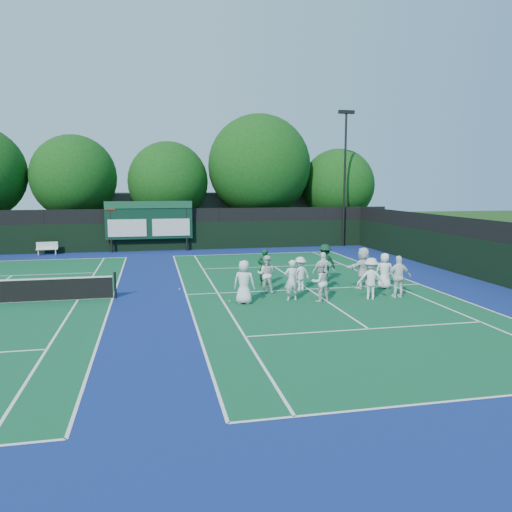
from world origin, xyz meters
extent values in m
plane|color=#18390F|center=(0.00, 0.00, 0.00)|extent=(120.00, 120.00, 0.00)
cube|color=navy|center=(-6.00, 1.00, 0.00)|extent=(34.00, 32.00, 0.01)
cube|color=#10502D|center=(0.00, 1.00, 0.01)|extent=(10.97, 23.77, 0.00)
cube|color=white|center=(0.00, -10.88, 0.01)|extent=(10.97, 0.08, 0.00)
cube|color=white|center=(0.00, 12.88, 0.01)|extent=(10.97, 0.08, 0.00)
cube|color=white|center=(-5.49, 1.00, 0.01)|extent=(0.08, 23.77, 0.00)
cube|color=white|center=(5.49, 1.00, 0.01)|extent=(0.08, 23.77, 0.00)
cube|color=white|center=(-4.12, 1.00, 0.01)|extent=(0.08, 23.77, 0.00)
cube|color=white|center=(4.12, 1.00, 0.01)|extent=(0.08, 23.77, 0.00)
cube|color=white|center=(0.00, -5.40, 0.01)|extent=(8.23, 0.08, 0.00)
cube|color=white|center=(0.00, 7.40, 0.01)|extent=(8.23, 0.08, 0.00)
cube|color=white|center=(0.00, 1.00, 0.01)|extent=(0.08, 12.80, 0.00)
cube|color=white|center=(-14.00, 12.88, 0.01)|extent=(10.97, 0.08, 0.00)
cube|color=white|center=(-8.52, 1.00, 0.01)|extent=(0.08, 23.77, 0.00)
cube|color=white|center=(-9.88, 1.00, 0.01)|extent=(0.08, 23.77, 0.00)
cube|color=white|center=(-14.00, 7.40, 0.01)|extent=(8.23, 0.08, 0.00)
cube|color=black|center=(-6.00, 16.00, 1.00)|extent=(34.00, 0.08, 2.00)
cube|color=black|center=(-6.00, 16.00, 2.50)|extent=(34.00, 0.05, 1.00)
cube|color=black|center=(9.00, 1.00, 1.00)|extent=(0.08, 32.00, 2.00)
cube|color=black|center=(9.00, 1.00, 2.50)|extent=(0.05, 32.00, 1.00)
cylinder|color=black|center=(-9.60, 15.60, 1.75)|extent=(0.16, 0.16, 3.50)
cylinder|color=black|center=(-4.40, 15.60, 1.75)|extent=(0.16, 0.16, 3.50)
cube|color=black|center=(-7.00, 15.60, 2.20)|extent=(6.00, 0.15, 2.60)
cube|color=#14482B|center=(-7.00, 15.50, 3.30)|extent=(6.00, 0.05, 0.50)
cube|color=silver|center=(-8.50, 15.50, 1.70)|extent=(2.60, 0.04, 1.20)
cube|color=silver|center=(-5.50, 15.50, 1.70)|extent=(2.60, 0.04, 1.20)
cube|color=#9F160D|center=(-9.60, 15.50, 3.20)|extent=(0.70, 0.04, 0.50)
cube|color=#5E5D63|center=(-2.00, 24.00, 2.00)|extent=(18.00, 6.00, 4.00)
cylinder|color=black|center=(7.50, 15.70, 5.00)|extent=(0.16, 0.16, 10.00)
cube|color=black|center=(7.50, 15.70, 10.00)|extent=(1.20, 0.30, 0.25)
cylinder|color=black|center=(-8.40, 1.00, 0.55)|extent=(0.10, 0.10, 1.10)
cube|color=silver|center=(-13.77, 15.30, 0.38)|extent=(1.39, 0.48, 0.05)
cube|color=silver|center=(-13.77, 15.44, 0.64)|extent=(1.36, 0.17, 0.45)
cube|color=silver|center=(-14.32, 15.30, 0.18)|extent=(0.08, 0.32, 0.36)
cube|color=silver|center=(-13.23, 15.30, 0.18)|extent=(0.08, 0.32, 0.36)
cylinder|color=black|center=(-12.41, 19.50, 1.44)|extent=(0.44, 0.44, 2.88)
sphere|color=#0D3B0E|center=(-12.41, 19.50, 5.23)|extent=(6.27, 6.27, 6.27)
sphere|color=#0D3B0E|center=(-11.81, 19.80, 4.60)|extent=(4.39, 4.39, 4.39)
cylinder|color=black|center=(-5.48, 19.50, 1.30)|extent=(0.44, 0.44, 2.59)
sphere|color=#0D3B0E|center=(-5.48, 19.50, 4.90)|extent=(6.16, 6.16, 6.16)
sphere|color=#0D3B0E|center=(-4.88, 19.80, 4.29)|extent=(4.31, 4.31, 4.31)
cylinder|color=black|center=(1.72, 19.50, 1.53)|extent=(0.44, 0.44, 3.06)
sphere|color=#0D3B0E|center=(1.72, 19.50, 6.14)|extent=(8.20, 8.20, 8.20)
sphere|color=#0D3B0E|center=(2.32, 19.80, 5.32)|extent=(5.74, 5.74, 5.74)
cylinder|color=black|center=(8.44, 19.50, 1.19)|extent=(0.44, 0.44, 2.38)
sphere|color=#0D3B0E|center=(8.44, 19.50, 4.63)|extent=(6.00, 6.00, 6.00)
sphere|color=#0D3B0E|center=(9.04, 19.80, 4.03)|extent=(4.20, 4.20, 4.20)
sphere|color=#CED419|center=(-3.85, -0.65, 0.03)|extent=(0.07, 0.07, 0.07)
sphere|color=#CED419|center=(-5.71, 2.09, 0.03)|extent=(0.07, 0.07, 0.07)
sphere|color=#CED419|center=(0.00, 2.74, 0.03)|extent=(0.07, 0.07, 0.07)
sphere|color=#CED419|center=(0.62, 0.24, 0.03)|extent=(0.07, 0.07, 0.07)
imported|color=white|center=(-3.33, -1.06, 0.87)|extent=(1.00, 0.85, 1.74)
imported|color=silver|center=(-1.35, -0.92, 0.84)|extent=(0.63, 0.43, 1.68)
imported|color=white|center=(-0.27, -1.33, 0.81)|extent=(0.90, 0.77, 1.62)
imported|color=silver|center=(1.89, -1.39, 0.86)|extent=(1.26, 0.97, 1.72)
imported|color=white|center=(3.15, -1.34, 0.88)|extent=(1.07, 0.51, 1.77)
imported|color=white|center=(-2.03, 0.71, 0.83)|extent=(0.97, 0.87, 1.65)
imported|color=silver|center=(-0.45, 0.86, 0.76)|extent=(1.11, 0.85, 1.52)
imported|color=white|center=(0.55, 0.61, 0.87)|extent=(1.02, 0.44, 1.73)
imported|color=white|center=(2.51, 0.80, 0.94)|extent=(1.81, 1.21, 1.87)
imported|color=white|center=(3.41, 0.46, 0.81)|extent=(0.92, 0.76, 1.63)
imported|color=#0E351C|center=(-1.76, 2.30, 0.86)|extent=(0.66, 0.46, 1.72)
imported|color=#0E331C|center=(1.34, 2.62, 0.91)|extent=(1.29, 0.90, 1.83)
camera|label=1|loc=(-6.85, -20.07, 4.68)|focal=35.00mm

